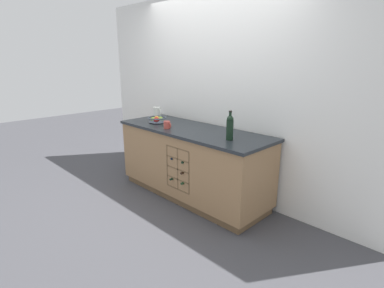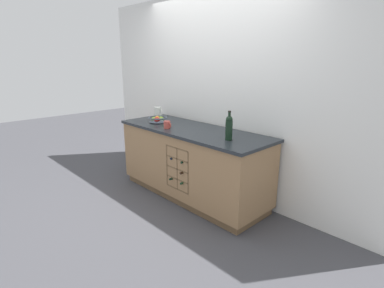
% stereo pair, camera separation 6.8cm
% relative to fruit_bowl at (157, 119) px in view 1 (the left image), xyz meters
% --- Properties ---
extents(ground_plane, '(14.00, 14.00, 0.00)m').
position_rel_fruit_bowl_xyz_m(ground_plane, '(0.59, 0.08, -0.94)').
color(ground_plane, '#424247').
extents(back_wall, '(4.46, 0.06, 2.55)m').
position_rel_fruit_bowl_xyz_m(back_wall, '(0.59, 0.50, 0.33)').
color(back_wall, white).
rests_on(back_wall, ground_plane).
extents(kitchen_island, '(2.10, 0.76, 0.89)m').
position_rel_fruit_bowl_xyz_m(kitchen_island, '(0.60, 0.07, -0.49)').
color(kitchen_island, brown).
rests_on(kitchen_island, ground_plane).
extents(fruit_bowl, '(0.25, 0.25, 0.08)m').
position_rel_fruit_bowl_xyz_m(fruit_bowl, '(0.00, 0.00, 0.00)').
color(fruit_bowl, '#4C5666').
rests_on(fruit_bowl, kitchen_island).
extents(white_pitcher, '(0.16, 0.11, 0.16)m').
position_rel_fruit_bowl_xyz_m(white_pitcher, '(-0.24, 0.18, 0.04)').
color(white_pitcher, silver).
rests_on(white_pitcher, kitchen_island).
extents(ceramic_mug, '(0.12, 0.08, 0.09)m').
position_rel_fruit_bowl_xyz_m(ceramic_mug, '(0.37, -0.13, -0.00)').
color(ceramic_mug, '#B7473D').
rests_on(ceramic_mug, kitchen_island).
extents(standing_wine_bottle, '(0.08, 0.08, 0.31)m').
position_rel_fruit_bowl_xyz_m(standing_wine_bottle, '(1.25, -0.00, 0.09)').
color(standing_wine_bottle, black).
rests_on(standing_wine_bottle, kitchen_island).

